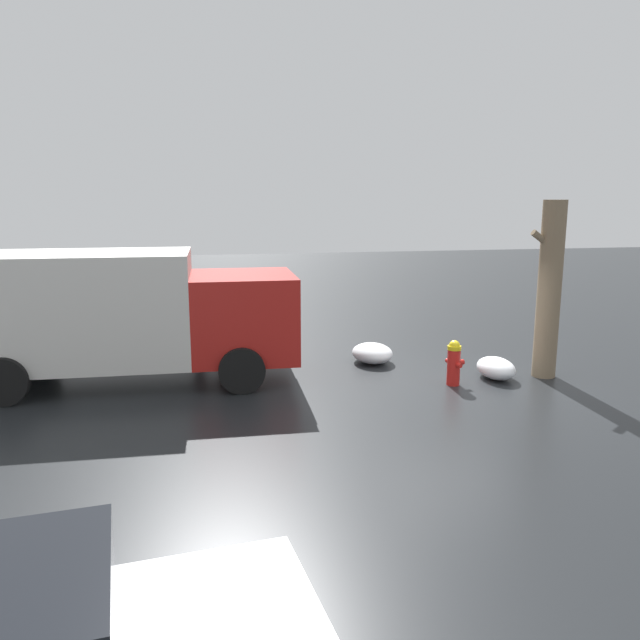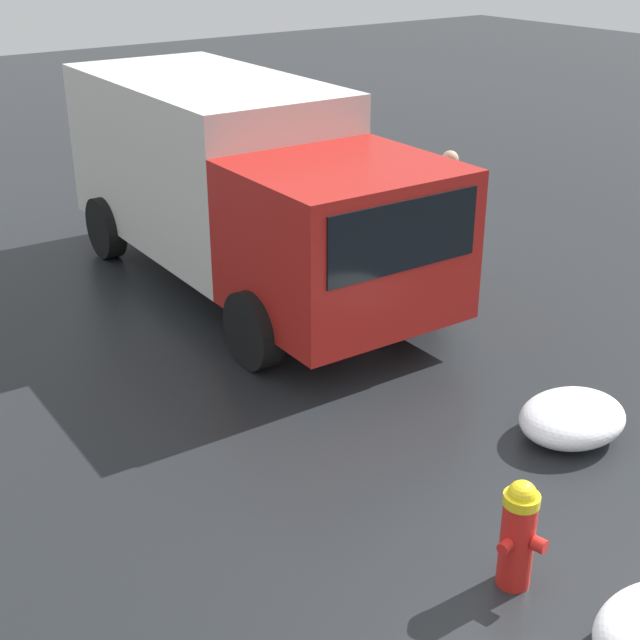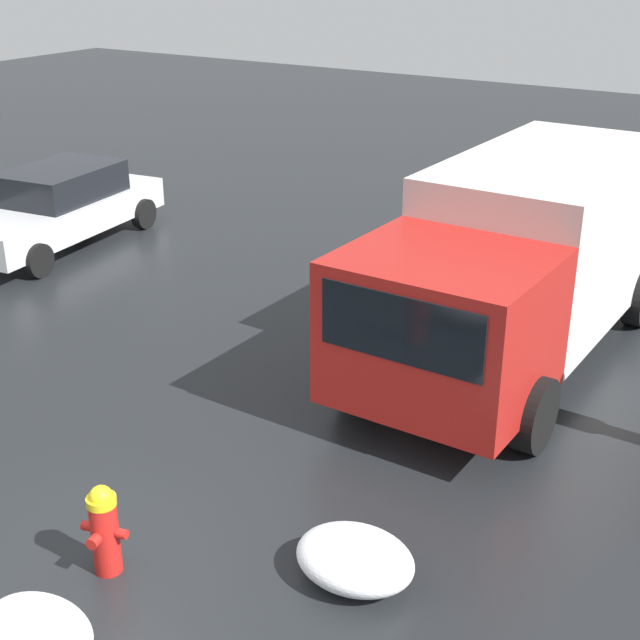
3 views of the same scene
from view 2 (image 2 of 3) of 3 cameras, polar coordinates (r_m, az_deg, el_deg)
The scene contains 5 objects.
ground_plane at distance 7.25m, azimuth 12.20°, elevation -16.10°, with size 60.00×60.00×0.00m, color black.
fire_hydrant at distance 6.96m, azimuth 12.58°, elevation -13.14°, with size 0.37×0.47×0.92m.
delivery_truck at distance 11.97m, azimuth -5.24°, elevation 8.96°, with size 6.64×2.72×2.66m.
pedestrian at distance 12.41m, azimuth 8.13°, elevation 7.04°, with size 0.39×0.39×1.78m.
snow_pile_curbside at distance 9.00m, azimuth 15.84°, elevation -6.05°, with size 0.91×1.14×0.44m.
Camera 2 is at (-3.47, 4.34, 4.66)m, focal length 50.00 mm.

